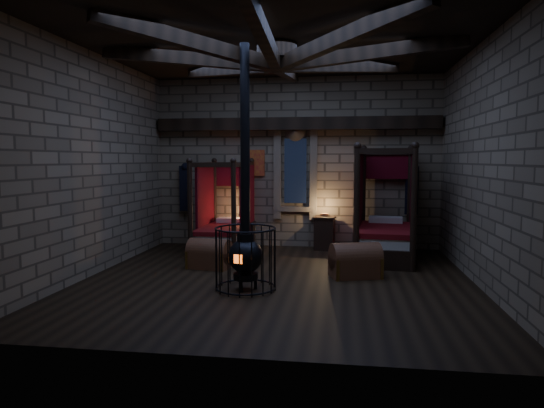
# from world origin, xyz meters

# --- Properties ---
(room) EXTENTS (7.02, 7.02, 4.29)m
(room) POSITION_xyz_m (-0.00, 0.09, 3.74)
(room) COLOR black
(room) RESTS_ON ground
(bed_left) EXTENTS (1.10, 2.04, 2.12)m
(bed_left) POSITION_xyz_m (-1.58, 2.47, 0.52)
(bed_left) COLOR black
(bed_left) RESTS_ON ground
(bed_right) EXTENTS (1.43, 2.41, 2.40)m
(bed_right) POSITION_xyz_m (2.10, 2.29, 0.59)
(bed_right) COLOR black
(bed_right) RESTS_ON ground
(trunk_left) EXTENTS (0.90, 0.66, 0.61)m
(trunk_left) POSITION_xyz_m (-1.48, 0.80, 0.27)
(trunk_left) COLOR brown
(trunk_left) RESTS_ON ground
(trunk_right) EXTENTS (1.02, 0.81, 0.66)m
(trunk_right) POSITION_xyz_m (1.42, 0.45, 0.29)
(trunk_right) COLOR brown
(trunk_right) RESTS_ON ground
(nightstand_left) EXTENTS (0.41, 0.40, 0.79)m
(nightstand_left) POSITION_xyz_m (-1.16, 3.07, 0.33)
(nightstand_left) COLOR black
(nightstand_left) RESTS_ON ground
(nightstand_right) EXTENTS (0.55, 0.54, 0.88)m
(nightstand_right) POSITION_xyz_m (0.75, 3.15, 0.41)
(nightstand_right) COLOR black
(nightstand_right) RESTS_ON ground
(stove) EXTENTS (1.03, 1.03, 4.05)m
(stove) POSITION_xyz_m (-0.43, -0.70, 0.63)
(stove) COLOR black
(stove) RESTS_ON ground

